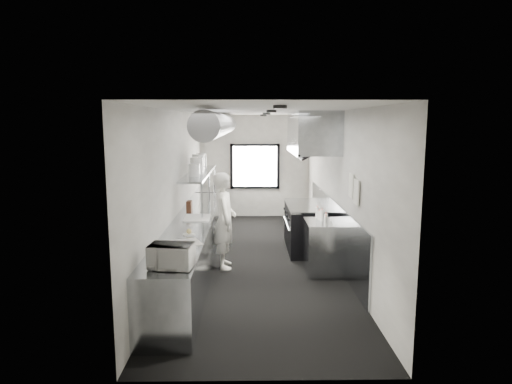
{
  "coord_description": "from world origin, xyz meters",
  "views": [
    {
      "loc": [
        -0.15,
        -8.13,
        2.59
      ],
      "look_at": [
        -0.03,
        -0.2,
        1.34
      ],
      "focal_mm": 31.0,
      "sensor_mm": 36.0,
      "label": 1
    }
  ],
  "objects_px": {
    "pass_shelf": "(199,174)",
    "plate_stack_c": "(198,163)",
    "small_plate": "(189,234)",
    "squeeze_bottle_e": "(317,213)",
    "squeeze_bottle_c": "(322,215)",
    "exhaust_hood": "(312,133)",
    "microwave": "(171,256)",
    "knife_block": "(189,206)",
    "plate_stack_d": "(201,161)",
    "squeeze_bottle_b": "(326,219)",
    "prep_counter": "(194,244)",
    "deli_tub_b": "(158,252)",
    "bottle_station": "(324,247)",
    "plate_stack_b": "(197,166)",
    "plate_stack_a": "(194,170)",
    "squeeze_bottle_d": "(319,215)",
    "far_work_table": "(211,206)",
    "line_cook": "(224,220)",
    "cutting_board": "(197,218)",
    "deli_tub_a": "(156,253)",
    "squeeze_bottle_a": "(326,221)",
    "range": "(307,227)"
  },
  "relations": [
    {
      "from": "plate_stack_c",
      "to": "squeeze_bottle_e",
      "type": "relative_size",
      "value": 1.9
    },
    {
      "from": "bottle_station",
      "to": "plate_stack_c",
      "type": "distance_m",
      "value": 3.28
    },
    {
      "from": "pass_shelf",
      "to": "plate_stack_c",
      "type": "relative_size",
      "value": 8.14
    },
    {
      "from": "small_plate",
      "to": "squeeze_bottle_e",
      "type": "xyz_separation_m",
      "value": [
        2.14,
        1.19,
        0.09
      ]
    },
    {
      "from": "squeeze_bottle_d",
      "to": "bottle_station",
      "type": "bearing_deg",
      "value": -63.9
    },
    {
      "from": "squeeze_bottle_b",
      "to": "microwave",
      "type": "bearing_deg",
      "value": -134.79
    },
    {
      "from": "pass_shelf",
      "to": "small_plate",
      "type": "bearing_deg",
      "value": -87.4
    },
    {
      "from": "exhaust_hood",
      "to": "deli_tub_b",
      "type": "relative_size",
      "value": 16.3
    },
    {
      "from": "squeeze_bottle_d",
      "to": "prep_counter",
      "type": "bearing_deg",
      "value": 178.77
    },
    {
      "from": "far_work_table",
      "to": "line_cook",
      "type": "relative_size",
      "value": 0.69
    },
    {
      "from": "deli_tub_a",
      "to": "squeeze_bottle_a",
      "type": "xyz_separation_m",
      "value": [
        2.45,
        1.65,
        0.03
      ]
    },
    {
      "from": "squeeze_bottle_c",
      "to": "squeeze_bottle_e",
      "type": "height_order",
      "value": "squeeze_bottle_c"
    },
    {
      "from": "deli_tub_b",
      "to": "prep_counter",
      "type": "bearing_deg",
      "value": 85.06
    },
    {
      "from": "far_work_table",
      "to": "plate_stack_c",
      "type": "distance_m",
      "value": 2.43
    },
    {
      "from": "prep_counter",
      "to": "deli_tub_b",
      "type": "distance_m",
      "value": 2.18
    },
    {
      "from": "squeeze_bottle_b",
      "to": "bottle_station",
      "type": "bearing_deg",
      "value": 84.94
    },
    {
      "from": "plate_stack_d",
      "to": "pass_shelf",
      "type": "bearing_deg",
      "value": -87.28
    },
    {
      "from": "exhaust_hood",
      "to": "squeeze_bottle_e",
      "type": "xyz_separation_m",
      "value": [
        -0.03,
        -1.09,
        -1.39
      ]
    },
    {
      "from": "bottle_station",
      "to": "plate_stack_b",
      "type": "relative_size",
      "value": 2.68
    },
    {
      "from": "bottle_station",
      "to": "plate_stack_d",
      "type": "xyz_separation_m",
      "value": [
        -2.37,
        2.39,
        1.3
      ]
    },
    {
      "from": "squeeze_bottle_a",
      "to": "plate_stack_c",
      "type": "bearing_deg",
      "value": 136.78
    },
    {
      "from": "deli_tub_b",
      "to": "plate_stack_d",
      "type": "xyz_separation_m",
      "value": [
        0.11,
        4.3,
        0.8
      ]
    },
    {
      "from": "range",
      "to": "knife_block",
      "type": "height_order",
      "value": "knife_block"
    },
    {
      "from": "plate_stack_a",
      "to": "exhaust_hood",
      "type": "bearing_deg",
      "value": 10.07
    },
    {
      "from": "knife_block",
      "to": "prep_counter",
      "type": "bearing_deg",
      "value": -75.31
    },
    {
      "from": "bottle_station",
      "to": "plate_stack_c",
      "type": "bearing_deg",
      "value": 142.14
    },
    {
      "from": "line_cook",
      "to": "plate_stack_a",
      "type": "bearing_deg",
      "value": 34.75
    },
    {
      "from": "line_cook",
      "to": "squeeze_bottle_e",
      "type": "xyz_separation_m",
      "value": [
        1.67,
        0.02,
        0.13
      ]
    },
    {
      "from": "deli_tub_b",
      "to": "knife_block",
      "type": "height_order",
      "value": "knife_block"
    },
    {
      "from": "squeeze_bottle_d",
      "to": "deli_tub_a",
      "type": "bearing_deg",
      "value": -138.42
    },
    {
      "from": "exhaust_hood",
      "to": "knife_block",
      "type": "relative_size",
      "value": 10.31
    },
    {
      "from": "microwave",
      "to": "cutting_board",
      "type": "bearing_deg",
      "value": 96.86
    },
    {
      "from": "pass_shelf",
      "to": "squeeze_bottle_c",
      "type": "bearing_deg",
      "value": -35.75
    },
    {
      "from": "microwave",
      "to": "pass_shelf",
      "type": "bearing_deg",
      "value": 98.15
    },
    {
      "from": "line_cook",
      "to": "small_plate",
      "type": "relative_size",
      "value": 8.74
    },
    {
      "from": "bottle_station",
      "to": "plate_stack_b",
      "type": "distance_m",
      "value": 3.0
    },
    {
      "from": "microwave",
      "to": "plate_stack_d",
      "type": "xyz_separation_m",
      "value": [
        -0.15,
        4.79,
        0.71
      ]
    },
    {
      "from": "far_work_table",
      "to": "deli_tub_a",
      "type": "bearing_deg",
      "value": -91.92
    },
    {
      "from": "bottle_station",
      "to": "squeeze_bottle_a",
      "type": "xyz_separation_m",
      "value": [
        -0.04,
        -0.35,
        0.53
      ]
    },
    {
      "from": "bottle_station",
      "to": "plate_stack_c",
      "type": "relative_size",
      "value": 2.44
    },
    {
      "from": "microwave",
      "to": "plate_stack_a",
      "type": "height_order",
      "value": "plate_stack_a"
    },
    {
      "from": "exhaust_hood",
      "to": "bottle_station",
      "type": "height_order",
      "value": "exhaust_hood"
    },
    {
      "from": "microwave",
      "to": "knife_block",
      "type": "distance_m",
      "value": 3.29
    },
    {
      "from": "plate_stack_c",
      "to": "squeeze_bottle_c",
      "type": "relative_size",
      "value": 1.83
    },
    {
      "from": "squeeze_bottle_d",
      "to": "squeeze_bottle_e",
      "type": "relative_size",
      "value": 0.84
    },
    {
      "from": "prep_counter",
      "to": "squeeze_bottle_d",
      "type": "xyz_separation_m",
      "value": [
        2.23,
        -0.05,
        0.53
      ]
    },
    {
      "from": "squeeze_bottle_d",
      "to": "squeeze_bottle_e",
      "type": "distance_m",
      "value": 0.16
    },
    {
      "from": "range",
      "to": "squeeze_bottle_b",
      "type": "height_order",
      "value": "squeeze_bottle_b"
    },
    {
      "from": "plate_stack_b",
      "to": "plate_stack_c",
      "type": "xyz_separation_m",
      "value": [
        -0.02,
        0.5,
        0.02
      ]
    },
    {
      "from": "bottle_station",
      "to": "squeeze_bottle_c",
      "type": "xyz_separation_m",
      "value": [
        -0.05,
        0.05,
        0.55
      ]
    }
  ]
}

